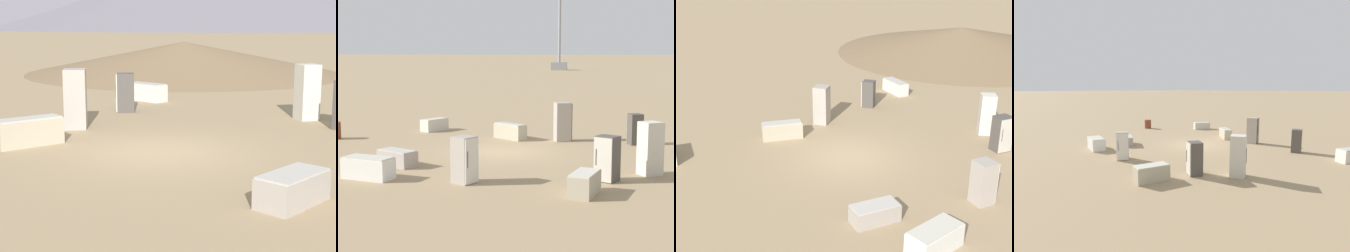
% 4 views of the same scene
% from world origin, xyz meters
% --- Properties ---
extents(ground_plane, '(1000.00, 1000.00, 0.00)m').
position_xyz_m(ground_plane, '(0.00, 0.00, 0.00)').
color(ground_plane, '#9E8460').
extents(dirt_mound, '(19.95, 19.95, 1.96)m').
position_xyz_m(dirt_mound, '(-3.88, 21.58, 0.98)').
color(dirt_mound, '#7F6647').
rests_on(dirt_mound, ground_plane).
extents(discarded_fridge_0, '(1.39, 1.69, 0.61)m').
position_xyz_m(discarded_fridge_0, '(3.40, -3.46, 0.30)').
color(discarded_fridge_0, '#A89E93').
rests_on(discarded_fridge_0, ground_plane).
extents(discarded_fridge_1, '(1.61, 1.76, 0.76)m').
position_xyz_m(discarded_fridge_1, '(-3.59, -0.08, 0.38)').
color(discarded_fridge_1, '#B2A88E').
rests_on(discarded_fridge_1, ground_plane).
extents(discarded_fridge_2, '(1.90, 1.40, 0.73)m').
position_xyz_m(discarded_fridge_2, '(-2.81, 8.88, 0.36)').
color(discarded_fridge_2, silver).
rests_on(discarded_fridge_2, ground_plane).
extents(discarded_fridge_3, '(0.79, 0.73, 1.42)m').
position_xyz_m(discarded_fridge_3, '(-2.77, 5.85, 0.71)').
color(discarded_fridge_3, '#4C4742').
rests_on(discarded_fridge_3, ground_plane).
extents(discarded_fridge_4, '(1.21, 1.85, 0.75)m').
position_xyz_m(discarded_fridge_4, '(5.58, -3.75, 0.37)').
color(discarded_fridge_4, white).
rests_on(discarded_fridge_4, ground_plane).
extents(discarded_fridge_6, '(0.85, 0.92, 1.85)m').
position_xyz_m(discarded_fridge_6, '(-3.32, 2.50, 0.92)').
color(discarded_fridge_6, '#A89E93').
rests_on(discarded_fridge_6, ground_plane).
extents(discarded_fridge_7, '(0.89, 0.90, 1.54)m').
position_xyz_m(discarded_fridge_7, '(5.75, -0.37, 0.77)').
color(discarded_fridge_7, '#A89E93').
rests_on(discarded_fridge_7, ground_plane).
extents(discarded_fridge_8, '(0.87, 0.90, 1.52)m').
position_xyz_m(discarded_fridge_8, '(4.87, 4.26, 0.76)').
color(discarded_fridge_8, '#4C4742').
rests_on(discarded_fridge_8, ground_plane).
extents(discarded_fridge_9, '(0.90, 0.92, 1.87)m').
position_xyz_m(discarded_fridge_9, '(3.68, 5.80, 0.93)').
color(discarded_fridge_9, beige).
rests_on(discarded_fridge_9, ground_plane).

